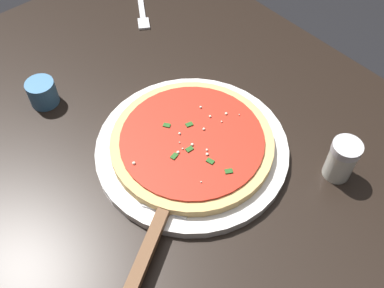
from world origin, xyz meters
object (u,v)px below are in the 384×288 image
(pizza_server, at_px, (158,226))
(cup_small_sauce, at_px, (42,93))
(parmesan_shaker, at_px, (342,160))
(pizza, at_px, (192,142))
(serving_plate, at_px, (192,148))
(fork, at_px, (141,7))

(pizza_server, distance_m, cup_small_sauce, 0.34)
(pizza_server, height_order, parmesan_shaker, parmesan_shaker)
(cup_small_sauce, distance_m, parmesan_shaker, 0.53)
(pizza, bearing_deg, serving_plate, 142.87)
(serving_plate, distance_m, pizza, 0.02)
(serving_plate, distance_m, cup_small_sauce, 0.29)
(parmesan_shaker, bearing_deg, pizza_server, -110.31)
(serving_plate, height_order, fork, serving_plate)
(pizza, height_order, cup_small_sauce, cup_small_sauce)
(serving_plate, height_order, cup_small_sauce, cup_small_sauce)
(pizza_server, bearing_deg, serving_plate, 121.02)
(pizza, xyz_separation_m, fork, (-0.38, 0.18, -0.02))
(serving_plate, bearing_deg, cup_small_sauce, -153.85)
(serving_plate, height_order, pizza_server, pizza_server)
(pizza_server, xyz_separation_m, cup_small_sauce, (-0.34, 0.01, 0.00))
(parmesan_shaker, bearing_deg, pizza, -141.63)
(serving_plate, bearing_deg, parmesan_shaker, 38.36)
(pizza, bearing_deg, fork, 154.85)
(pizza_server, bearing_deg, pizza, 121.02)
(pizza, relative_size, pizza_server, 1.27)
(cup_small_sauce, xyz_separation_m, parmesan_shaker, (0.45, 0.28, 0.01))
(pizza_server, relative_size, fork, 1.26)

